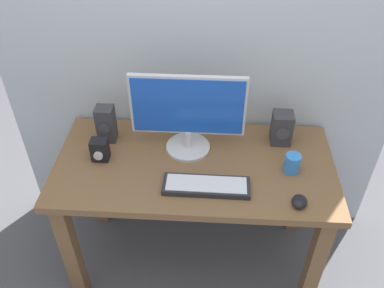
{
  "coord_description": "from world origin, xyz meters",
  "views": [
    {
      "loc": [
        0.08,
        -1.47,
        2.09
      ],
      "look_at": [
        -0.01,
        0.0,
        0.87
      ],
      "focal_mm": 38.49,
      "sensor_mm": 36.0,
      "label": 1
    }
  ],
  "objects_px": {
    "desk": "(194,182)",
    "coffee_mug": "(292,163)",
    "mouse": "(299,202)",
    "speaker_left": "(106,124)",
    "keyboard_primary": "(206,186)",
    "monitor": "(188,112)",
    "speaker_right": "(282,128)",
    "audio_controller": "(100,150)"
  },
  "relations": [
    {
      "from": "desk",
      "to": "coffee_mug",
      "type": "xyz_separation_m",
      "value": [
        0.46,
        -0.03,
        0.18
      ]
    },
    {
      "from": "mouse",
      "to": "speaker_left",
      "type": "relative_size",
      "value": 0.43
    },
    {
      "from": "mouse",
      "to": "coffee_mug",
      "type": "height_order",
      "value": "coffee_mug"
    },
    {
      "from": "desk",
      "to": "keyboard_primary",
      "type": "distance_m",
      "value": 0.23
    },
    {
      "from": "monitor",
      "to": "speaker_left",
      "type": "distance_m",
      "value": 0.44
    },
    {
      "from": "mouse",
      "to": "speaker_right",
      "type": "relative_size",
      "value": 0.48
    },
    {
      "from": "desk",
      "to": "keyboard_primary",
      "type": "height_order",
      "value": "keyboard_primary"
    },
    {
      "from": "speaker_right",
      "to": "speaker_left",
      "type": "relative_size",
      "value": 0.89
    },
    {
      "from": "mouse",
      "to": "speaker_right",
      "type": "xyz_separation_m",
      "value": [
        -0.04,
        0.43,
        0.07
      ]
    },
    {
      "from": "monitor",
      "to": "coffee_mug",
      "type": "height_order",
      "value": "monitor"
    },
    {
      "from": "mouse",
      "to": "coffee_mug",
      "type": "distance_m",
      "value": 0.21
    },
    {
      "from": "keyboard_primary",
      "to": "desk",
      "type": "bearing_deg",
      "value": 111.08
    },
    {
      "from": "desk",
      "to": "audio_controller",
      "type": "xyz_separation_m",
      "value": [
        -0.46,
        0.0,
        0.19
      ]
    },
    {
      "from": "speaker_right",
      "to": "audio_controller",
      "type": "relative_size",
      "value": 1.52
    },
    {
      "from": "keyboard_primary",
      "to": "speaker_left",
      "type": "relative_size",
      "value": 2.03
    },
    {
      "from": "audio_controller",
      "to": "coffee_mug",
      "type": "height_order",
      "value": "audio_controller"
    },
    {
      "from": "audio_controller",
      "to": "coffee_mug",
      "type": "xyz_separation_m",
      "value": [
        0.92,
        -0.03,
        -0.01
      ]
    },
    {
      "from": "speaker_left",
      "to": "keyboard_primary",
      "type": "bearing_deg",
      "value": -31.89
    },
    {
      "from": "speaker_left",
      "to": "coffee_mug",
      "type": "distance_m",
      "value": 0.93
    },
    {
      "from": "mouse",
      "to": "desk",
      "type": "bearing_deg",
      "value": 169.41
    },
    {
      "from": "desk",
      "to": "speaker_right",
      "type": "bearing_deg",
      "value": 24.33
    },
    {
      "from": "keyboard_primary",
      "to": "audio_controller",
      "type": "relative_size",
      "value": 3.48
    },
    {
      "from": "desk",
      "to": "coffee_mug",
      "type": "bearing_deg",
      "value": -3.26
    },
    {
      "from": "keyboard_primary",
      "to": "monitor",
      "type": "bearing_deg",
      "value": 109.8
    },
    {
      "from": "mouse",
      "to": "monitor",
      "type": "bearing_deg",
      "value": 161.28
    },
    {
      "from": "speaker_right",
      "to": "audio_controller",
      "type": "distance_m",
      "value": 0.91
    },
    {
      "from": "speaker_right",
      "to": "speaker_left",
      "type": "xyz_separation_m",
      "value": [
        -0.88,
        -0.03,
        0.01
      ]
    },
    {
      "from": "monitor",
      "to": "speaker_left",
      "type": "xyz_separation_m",
      "value": [
        -0.42,
        0.04,
        -0.12
      ]
    },
    {
      "from": "audio_controller",
      "to": "monitor",
      "type": "bearing_deg",
      "value": 15.11
    },
    {
      "from": "audio_controller",
      "to": "speaker_left",
      "type": "bearing_deg",
      "value": 89.6
    },
    {
      "from": "keyboard_primary",
      "to": "mouse",
      "type": "bearing_deg",
      "value": -10.44
    },
    {
      "from": "audio_controller",
      "to": "coffee_mug",
      "type": "bearing_deg",
      "value": -1.92
    },
    {
      "from": "desk",
      "to": "audio_controller",
      "type": "relative_size",
      "value": 11.96
    },
    {
      "from": "desk",
      "to": "coffee_mug",
      "type": "distance_m",
      "value": 0.49
    },
    {
      "from": "keyboard_primary",
      "to": "speaker_left",
      "type": "xyz_separation_m",
      "value": [
        -0.52,
        0.32,
        0.08
      ]
    },
    {
      "from": "keyboard_primary",
      "to": "audio_controller",
      "type": "xyz_separation_m",
      "value": [
        -0.52,
        0.17,
        0.04
      ]
    },
    {
      "from": "speaker_left",
      "to": "coffee_mug",
      "type": "relative_size",
      "value": 2.03
    },
    {
      "from": "coffee_mug",
      "to": "audio_controller",
      "type": "bearing_deg",
      "value": 178.08
    },
    {
      "from": "desk",
      "to": "speaker_left",
      "type": "height_order",
      "value": "speaker_left"
    },
    {
      "from": "desk",
      "to": "speaker_left",
      "type": "xyz_separation_m",
      "value": [
        -0.46,
        0.16,
        0.23
      ]
    },
    {
      "from": "speaker_left",
      "to": "audio_controller",
      "type": "height_order",
      "value": "speaker_left"
    },
    {
      "from": "mouse",
      "to": "speaker_left",
      "type": "bearing_deg",
      "value": 173.07
    }
  ]
}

